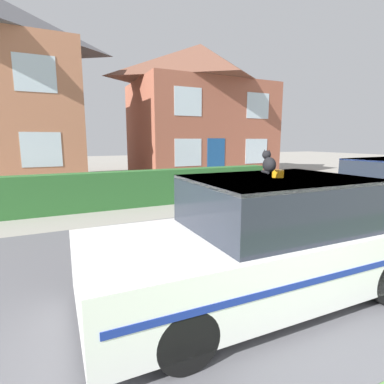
% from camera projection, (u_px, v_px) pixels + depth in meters
% --- Properties ---
extents(road_strip, '(28.00, 5.78, 0.01)m').
position_uv_depth(road_strip, '(221.00, 258.00, 5.15)').
color(road_strip, '#5B5B60').
rests_on(road_strip, ground).
extents(garden_hedge, '(9.32, 0.50, 1.10)m').
position_uv_depth(garden_hedge, '(135.00, 189.00, 9.14)').
color(garden_hedge, '#2D662D').
rests_on(garden_hedge, ground).
extents(police_car, '(4.41, 1.92, 1.63)m').
position_uv_depth(police_car, '(262.00, 241.00, 3.86)').
color(police_car, black).
rests_on(police_car, road_strip).
extents(cat, '(0.23, 0.27, 0.26)m').
position_uv_depth(cat, '(268.00, 163.00, 3.46)').
color(cat, black).
rests_on(cat, police_car).
extents(house_right, '(7.67, 5.60, 7.25)m').
position_uv_depth(house_right, '(200.00, 110.00, 17.11)').
color(house_right, '#93513D').
rests_on(house_right, ground).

